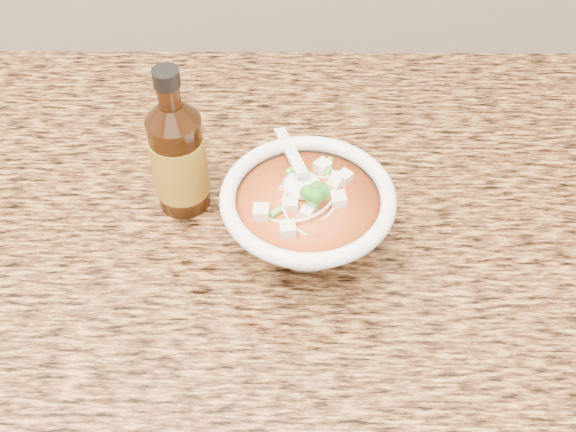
{
  "coord_description": "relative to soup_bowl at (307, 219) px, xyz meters",
  "views": [
    {
      "loc": [
        0.36,
        1.13,
        1.5
      ],
      "look_at": [
        0.36,
        1.63,
        0.95
      ],
      "focal_mm": 45.0,
      "sensor_mm": 36.0,
      "label": 1
    }
  ],
  "objects": [
    {
      "name": "cabinet",
      "position": [
        -0.38,
        0.04,
        -0.51
      ],
      "size": [
        4.0,
        0.65,
        0.86
      ],
      "primitive_type": "cube",
      "color": "#382310",
      "rests_on": "ground"
    },
    {
      "name": "soup_bowl",
      "position": [
        0.0,
        0.0,
        0.0
      ],
      "size": [
        0.18,
        0.2,
        0.1
      ],
      "rotation": [
        0.0,
        0.0,
        -0.39
      ],
      "color": "white",
      "rests_on": "counter_slab"
    },
    {
      "name": "hot_sauce_bottle",
      "position": [
        -0.14,
        0.06,
        0.03
      ],
      "size": [
        0.06,
        0.06,
        0.18
      ],
      "rotation": [
        0.0,
        0.0,
        -0.07
      ],
      "color": "#3F1C08",
      "rests_on": "counter_slab"
    }
  ]
}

